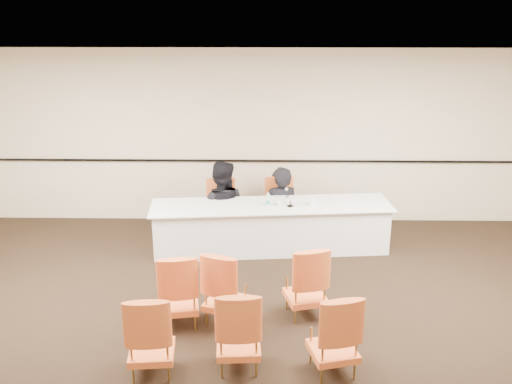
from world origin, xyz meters
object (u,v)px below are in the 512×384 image
aud_chair_back_right (334,332)px  aud_chair_front_right (306,280)px  panelist_second (221,213)px  water_bottle (268,199)px  panelist_second_chair (221,210)px  aud_chair_back_left (151,333)px  panelist_main (280,217)px  aud_chair_front_mid (226,286)px  aud_chair_front_left (178,288)px  aud_chair_back_mid (238,328)px  panel_table (271,227)px  microphone (290,198)px  panelist_main_chair (280,208)px  coffee_cup (313,202)px  drinking_glass (279,202)px

aud_chair_back_right → aud_chair_front_right: bearing=86.7°
panelist_second → water_bottle: size_ratio=8.46×
panelist_second_chair → aud_chair_back_left: same height
panelist_main → aud_chair_front_mid: size_ratio=1.84×
panelist_main → aud_chair_back_left: 4.00m
panelist_second → aud_chair_back_right: size_ratio=1.85×
panelist_second_chair → aud_chair_front_left: size_ratio=1.00×
water_bottle → panelist_second_chair: bearing=145.6°
aud_chair_front_mid → aud_chair_back_mid: (0.19, -0.92, 0.00)m
panel_table → microphone: microphone is taller
panelist_main_chair → aud_chair_front_left: size_ratio=1.00×
microphone → panelist_second_chair: bearing=129.5°
aud_chair_front_mid → aud_chair_back_left: 1.25m
water_bottle → aud_chair_back_right: (0.68, -3.07, -0.37)m
coffee_cup → drinking_glass: bearing=178.7°
aud_chair_front_right → aud_chair_back_mid: size_ratio=1.00×
panelist_second_chair → aud_chair_front_mid: size_ratio=1.00×
water_bottle → aud_chair_front_left: size_ratio=0.22×
panelist_second → coffee_cup: bearing=164.2°
panel_table → panelist_second_chair: 0.95m
microphone → panelist_main: bearing=78.3°
panelist_main_chair → aud_chair_front_left: 3.05m
aud_chair_back_left → aud_chair_back_right: (1.90, 0.05, 0.00)m
panel_table → coffee_cup: (0.63, -0.05, 0.44)m
panelist_second → drinking_glass: bearing=155.5°
panelist_second → drinking_glass: size_ratio=17.61×
drinking_glass → aud_chair_front_right: bearing=-81.7°
drinking_glass → aud_chair_front_left: bearing=-120.0°
aud_chair_back_left → drinking_glass: bearing=60.8°
panelist_main → water_bottle: bearing=57.0°
panel_table → panelist_second_chair: size_ratio=3.90×
water_bottle → aud_chair_front_right: bearing=-76.6°
coffee_cup → microphone: bearing=-174.6°
microphone → aud_chair_back_left: (-1.56, -3.09, -0.40)m
panelist_second → water_bottle: bearing=149.8°
panel_table → aud_chair_front_mid: (-0.56, -2.14, 0.10)m
panelist_main_chair → aud_chair_front_mid: (-0.71, -2.71, 0.00)m
panelist_second_chair → aud_chair_back_mid: same height
panelist_second → aud_chair_back_left: size_ratio=1.85×
panelist_second_chair → water_bottle: size_ratio=4.56×
aud_chair_front_mid → panel_table: bearing=95.3°
water_bottle → aud_chair_back_left: 3.38m
panelist_main_chair → aud_chair_back_right: (0.47, -3.69, 0.00)m
panelist_main → aud_chair_front_left: bearing=50.7°
aud_chair_front_mid → aud_chair_front_right: bearing=29.9°
microphone → aud_chair_back_left: 3.49m
panelist_main_chair → panelist_second_chair: size_ratio=1.00×
panelist_main → aud_chair_back_mid: bearing=67.3°
panelist_main → panel_table: bearing=60.3°
panelist_main → panelist_second: bearing=-9.3°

